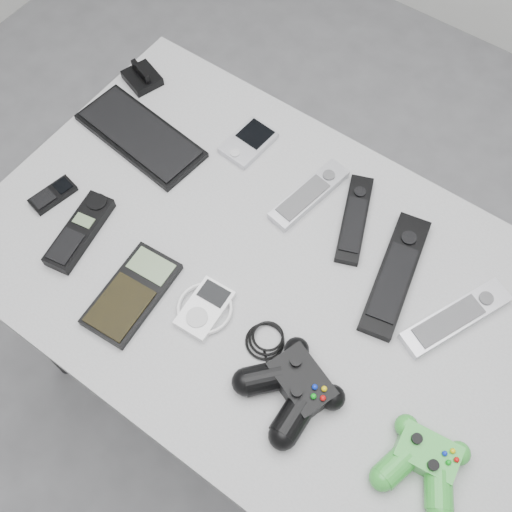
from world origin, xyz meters
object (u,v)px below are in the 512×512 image
Objects in this scene: pda at (248,142)px; remote_black_a at (355,219)px; pda_keyboard at (140,135)px; remote_silver_a at (309,194)px; remote_black_b at (396,274)px; controller_black at (293,387)px; calculator at (132,294)px; controller_green at (424,461)px; desk at (268,286)px; mp3_player at (205,308)px; mobile_phone at (53,195)px; cordless_handset at (80,231)px; remote_silver_b at (456,317)px.

pda is 0.28m from remote_black_a.
remote_silver_a is (0.37, 0.08, 0.00)m from pda_keyboard.
remote_black_b reaches higher than pda_keyboard.
controller_black is at bearing -41.49° from pda.
controller_green is (0.58, 0.05, 0.01)m from calculator.
remote_black_b reaches higher than remote_black_a.
desk is at bearing -71.15° from remote_silver_a.
pda_keyboard and pda have the same top height.
pda_keyboard is 0.84m from controller_green.
mp3_player is at bearing -145.56° from remote_black_b.
pda_keyboard is 0.23m from pda.
remote_silver_a reaches higher than mobile_phone.
calculator is at bearing -133.22° from desk.
mobile_phone is 0.54× the size of cordless_handset.
controller_black is at bearing 6.83° from mobile_phone.
pda_keyboard is 1.10× the size of remote_black_b.
remote_black_a and calculator have the same top height.
remote_black_b is (0.41, -0.09, 0.00)m from pda.
remote_black_a is 0.14m from remote_black_b.
mp3_player reaches higher than mobile_phone.
pda_keyboard is at bearing 123.88° from calculator.
desk is 6.53× the size of cordless_handset.
desk is 0.22m from remote_black_a.
mobile_phone is at bearing -164.49° from controller_black.
remote_silver_b is 0.59m from calculator.
controller_green is (0.23, 0.02, -0.00)m from controller_black.
mobile_phone is 0.28m from calculator.
pda is 0.39m from mp3_player.
remote_black_b is at bearing 103.26° from controller_black.
controller_black is 1.81× the size of controller_green.
remote_black_a reaches higher than mobile_phone.
pda is 0.41m from calculator.
desk is at bearing -42.49° from pda.
pda_keyboard is at bearing 168.49° from remote_black_a.
remote_black_b is at bearing 42.44° from mp3_player.
mobile_phone is (-0.45, -0.11, 0.07)m from desk.
remote_silver_a is 0.24m from remote_black_b.
calculator is (-0.51, -0.30, -0.00)m from remote_silver_b.
remote_black_a is at bearing 142.27° from remote_black_b.
pda is 0.52× the size of remote_silver_b.
desk is 12.15× the size of mobile_phone.
desk is 0.16m from mp3_player.
calculator is at bearing -155.91° from controller_black.
controller_green is at bearing 0.12° from calculator.
pda_keyboard is 0.38m from remote_silver_a.
pda is 0.18m from remote_silver_a.
remote_silver_a is at bearing 135.82° from controller_green.
mp3_player is at bearing -122.58° from remote_silver_b.
cordless_handset is at bearing -162.87° from remote_black_a.
remote_black_a is at bearing 28.43° from cordless_handset.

